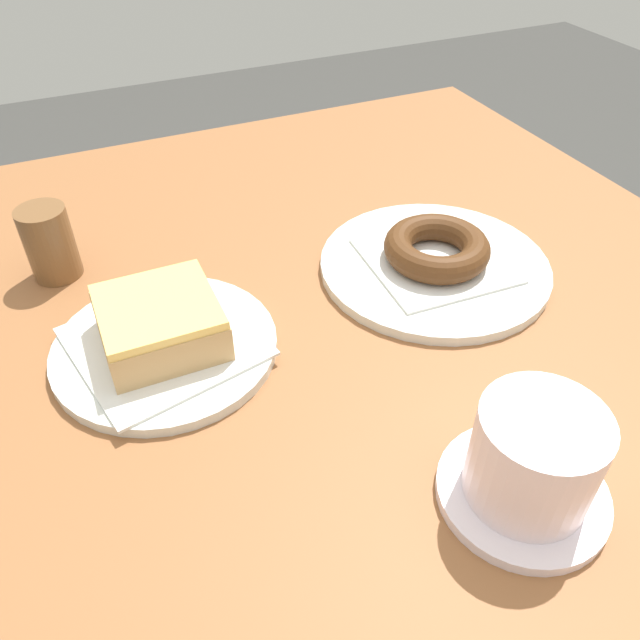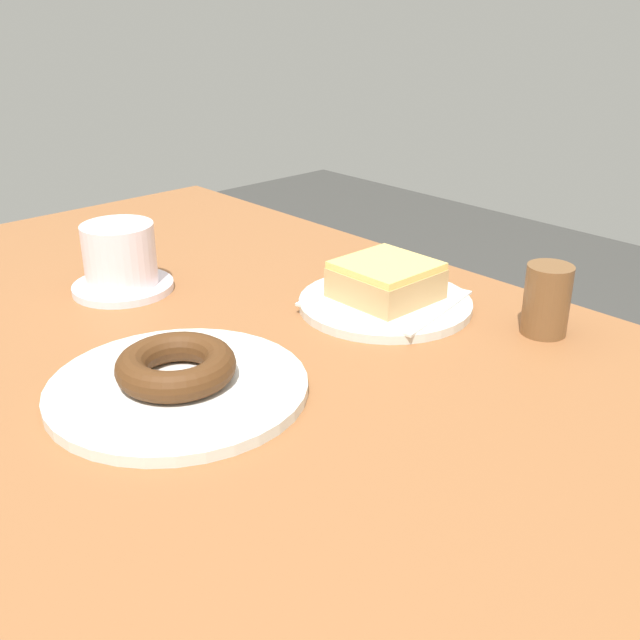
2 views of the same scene
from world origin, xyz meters
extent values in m
cube|color=brown|center=(0.00, 0.00, 0.75)|extent=(1.09, 0.78, 0.05)
cylinder|color=#986137|center=(-0.48, -0.32, 0.36)|extent=(0.05, 0.05, 0.72)
cylinder|color=#986137|center=(-0.48, 0.32, 0.36)|extent=(0.05, 0.05, 0.72)
cylinder|color=silver|center=(-0.10, 0.07, 0.78)|extent=(0.24, 0.24, 0.01)
cube|color=white|center=(-0.10, 0.07, 0.79)|extent=(0.14, 0.14, 0.00)
torus|color=#4C2B13|center=(-0.10, 0.07, 0.80)|extent=(0.11, 0.11, 0.03)
cylinder|color=silver|center=(-0.09, -0.22, 0.78)|extent=(0.20, 0.20, 0.01)
cube|color=white|center=(-0.09, -0.22, 0.79)|extent=(0.18, 0.18, 0.00)
cube|color=tan|center=(-0.09, -0.22, 0.80)|extent=(0.10, 0.10, 0.03)
cube|color=#FBD16B|center=(-0.09, -0.22, 0.83)|extent=(0.10, 0.10, 0.01)
cylinder|color=tan|center=(-0.09, -0.22, 0.83)|extent=(0.02, 0.02, 0.00)
cylinder|color=white|center=(0.16, -0.02, 0.78)|extent=(0.12, 0.12, 0.01)
cylinder|color=white|center=(0.16, -0.02, 0.82)|extent=(0.09, 0.09, 0.07)
cylinder|color=black|center=(0.16, -0.02, 0.85)|extent=(0.08, 0.08, 0.00)
cylinder|color=brown|center=(-0.26, -0.29, 0.81)|extent=(0.05, 0.05, 0.08)
camera|label=1|loc=(0.34, -0.26, 1.16)|focal=35.13mm
camera|label=2|loc=(-0.64, 0.39, 1.12)|focal=42.42mm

